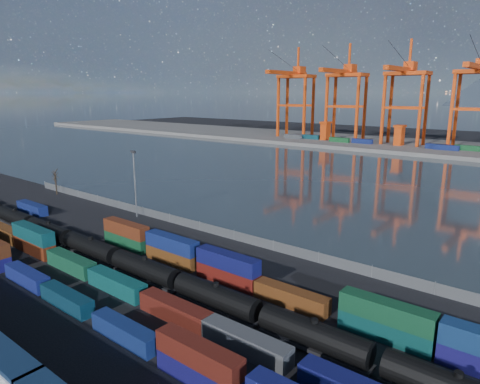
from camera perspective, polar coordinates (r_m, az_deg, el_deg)
The scene contains 13 objects.
ground at distance 72.96m, azimuth -15.31°, elevation -11.89°, with size 700.00×700.00×0.00m, color black.
harbor_water at distance 155.76m, azimuth 17.62°, elevation 1.29°, with size 700.00×700.00×0.00m, color #283339.
far_quay at distance 255.33m, azimuth 26.41°, elevation 5.16°, with size 700.00×70.00×2.00m, color #514F4C.
container_row_south at distance 81.15m, azimuth -27.67°, elevation -8.82°, with size 138.39×2.24×4.77m.
container_row_mid at distance 68.80m, azimuth -15.10°, elevation -12.03°, with size 140.94×2.47×5.26m.
container_row_north at distance 64.55m, azimuth 5.73°, elevation -12.62°, with size 141.05×2.40×5.12m.
tanker_string at distance 84.16m, azimuth -19.20°, elevation -7.10°, with size 138.55×3.13×4.47m.
waterfront_fence at distance 90.32m, azimuth -0.80°, elevation -5.79°, with size 160.12×0.12×2.20m.
bare_tree at distance 140.86m, azimuth -23.37°, elevation 1.27°, with size 2.10×2.06×8.01m.
yard_light_mast at distance 108.00m, azimuth -13.85°, elevation 1.53°, with size 1.60×0.40×16.60m.
gantry_cranes at distance 249.08m, azimuth 25.17°, elevation 13.17°, with size 197.45×43.10×58.37m.
quay_containers at distance 243.71m, azimuth 23.17°, elevation 5.70°, with size 172.58×10.99×2.60m.
straddle_carriers at distance 245.49m, azimuth 25.47°, elevation 6.60°, with size 140.00×7.00×11.10m.
Camera 1 is at (54.67, -37.69, 30.25)m, focal length 32.00 mm.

